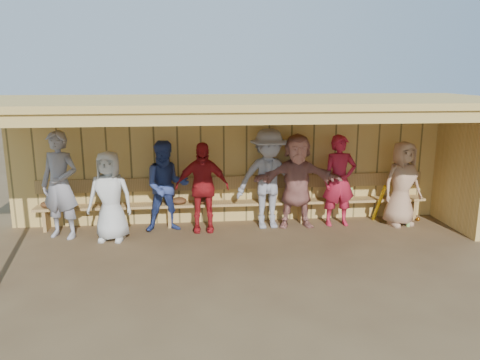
% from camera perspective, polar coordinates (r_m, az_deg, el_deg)
% --- Properties ---
extents(ground, '(90.00, 90.00, 0.00)m').
position_cam_1_polar(ground, '(8.26, 0.25, -7.66)').
color(ground, brown).
rests_on(ground, ground).
extents(player_a, '(0.82, 0.67, 1.93)m').
position_cam_1_polar(player_a, '(8.86, -21.08, -0.59)').
color(player_a, gray).
rests_on(player_a, ground).
extents(player_b, '(0.86, 0.63, 1.60)m').
position_cam_1_polar(player_b, '(8.48, -15.58, -1.91)').
color(player_b, silver).
rests_on(player_b, ground).
extents(player_c, '(0.91, 0.75, 1.71)m').
position_cam_1_polar(player_c, '(8.75, -8.94, -0.78)').
color(player_c, navy).
rests_on(player_c, ground).
extents(player_d, '(1.00, 0.45, 1.68)m').
position_cam_1_polar(player_d, '(8.68, -4.64, -0.87)').
color(player_d, '#A91B1F').
rests_on(player_d, ground).
extents(player_e, '(1.28, 0.80, 1.90)m').
position_cam_1_polar(player_e, '(8.83, 3.48, 0.13)').
color(player_e, gray).
rests_on(player_e, ground).
extents(player_f, '(1.70, 0.65, 1.80)m').
position_cam_1_polar(player_f, '(8.95, 6.95, -0.11)').
color(player_f, '#B47165').
rests_on(player_f, ground).
extents(player_g, '(0.66, 0.44, 1.77)m').
position_cam_1_polar(player_g, '(9.17, 12.01, -0.09)').
color(player_g, '#AE1B33').
rests_on(player_g, ground).
extents(player_h, '(0.90, 0.69, 1.65)m').
position_cam_1_polar(player_h, '(9.52, 19.14, -0.43)').
color(player_h, tan).
rests_on(player_h, ground).
extents(dugout_structure, '(8.80, 3.20, 2.50)m').
position_cam_1_polar(dugout_structure, '(8.55, 2.37, 4.78)').
color(dugout_structure, '#D8B05C').
rests_on(dugout_structure, ground).
extents(bench, '(7.60, 0.34, 0.93)m').
position_cam_1_polar(bench, '(9.16, -0.50, -2.12)').
color(bench, tan).
rests_on(bench, ground).
extents(dugout_equipment, '(7.36, 0.62, 0.80)m').
position_cam_1_polar(dugout_equipment, '(9.00, -6.10, -2.70)').
color(dugout_equipment, yellow).
rests_on(dugout_equipment, ground).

